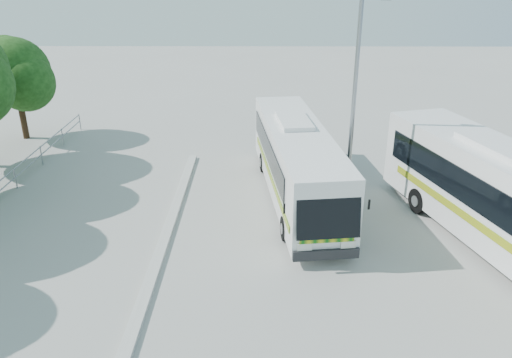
{
  "coord_description": "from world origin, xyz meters",
  "views": [
    {
      "loc": [
        1.24,
        -15.07,
        9.56
      ],
      "look_at": [
        1.14,
        2.62,
        1.95
      ],
      "focal_mm": 35.0,
      "sensor_mm": 36.0,
      "label": 1
    }
  ],
  "objects_px": {
    "coach_main": "(297,161)",
    "lamppost": "(354,94)",
    "tree_far_e": "(16,73)",
    "coach_adjacent": "(512,203)"
  },
  "relations": [
    {
      "from": "coach_main",
      "to": "lamppost",
      "type": "height_order",
      "value": "lamppost"
    },
    {
      "from": "tree_far_e",
      "to": "lamppost",
      "type": "relative_size",
      "value": 0.68
    },
    {
      "from": "tree_far_e",
      "to": "coach_adjacent",
      "type": "distance_m",
      "value": 26.08
    },
    {
      "from": "coach_main",
      "to": "lamppost",
      "type": "bearing_deg",
      "value": -18.93
    },
    {
      "from": "coach_adjacent",
      "to": "lamppost",
      "type": "relative_size",
      "value": 1.51
    },
    {
      "from": "tree_far_e",
      "to": "coach_main",
      "type": "relative_size",
      "value": 0.51
    },
    {
      "from": "coach_main",
      "to": "tree_far_e",
      "type": "bearing_deg",
      "value": 145.53
    },
    {
      "from": "tree_far_e",
      "to": "coach_adjacent",
      "type": "xyz_separation_m",
      "value": [
        22.64,
        -12.81,
        -1.92
      ]
    },
    {
      "from": "tree_far_e",
      "to": "coach_main",
      "type": "height_order",
      "value": "tree_far_e"
    },
    {
      "from": "coach_main",
      "to": "lamppost",
      "type": "distance_m",
      "value": 3.79
    }
  ]
}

